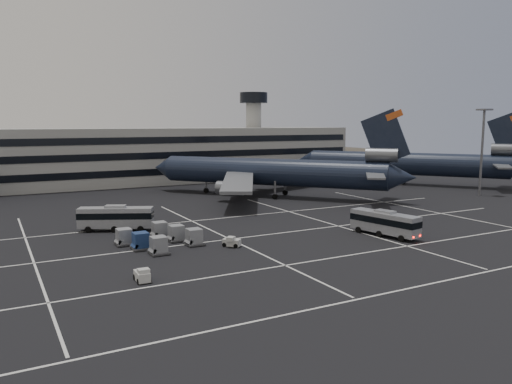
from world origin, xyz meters
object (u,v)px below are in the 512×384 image
Objects in this scene: tug_a at (142,275)px; bus_far at (116,217)px; trijet_main at (274,172)px; bus_near at (385,222)px; uld_cluster at (159,237)px.

bus_far is at bearing 84.76° from tug_a.
trijet_main is at bearing 48.82° from tug_a.
bus_far reaches higher than tug_a.
uld_cluster is at bearing 150.10° from bus_near.
trijet_main is 44.71m from uld_cluster.
uld_cluster reaches higher than tug_a.
trijet_main is 58.34m from tug_a.
bus_far reaches higher than bus_near.
trijet_main is 39.14m from bus_near.
uld_cluster is (2.85, -11.14, -1.00)m from bus_far.
tug_a is at bearing 174.98° from bus_near.
bus_far is at bearing 166.36° from trijet_main.
bus_near reaches higher than uld_cluster.
bus_near is 0.90× the size of uld_cluster.
tug_a is 0.19× the size of uld_cluster.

